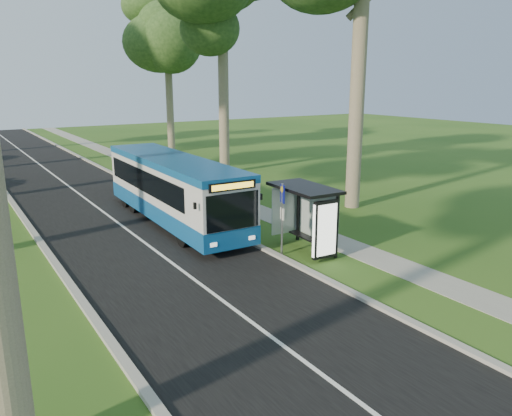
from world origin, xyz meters
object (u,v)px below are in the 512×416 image
(bus_stop_sign, at_px, (282,211))
(bus, at_px, (173,189))
(litter_bin, at_px, (234,212))
(bus_shelter, at_px, (314,208))

(bus_stop_sign, bearing_deg, bus, 120.52)
(bus, distance_m, bus_stop_sign, 6.37)
(bus_stop_sign, distance_m, litter_bin, 4.97)
(bus_shelter, distance_m, litter_bin, 5.42)
(bus_stop_sign, distance_m, bus_shelter, 1.17)
(bus_stop_sign, bearing_deg, litter_bin, 97.60)
(litter_bin, bearing_deg, bus_stop_sign, -98.69)
(bus, relative_size, bus_stop_sign, 4.17)
(bus, height_order, litter_bin, bus)
(bus, distance_m, litter_bin, 2.90)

